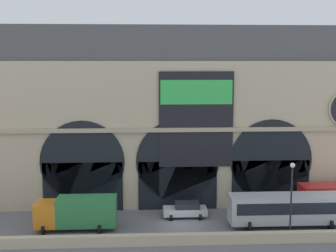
{
  "coord_description": "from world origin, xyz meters",
  "views": [
    {
      "loc": [
        -3.45,
        -41.14,
        15.58
      ],
      "look_at": [
        -1.03,
        5.0,
        8.99
      ],
      "focal_mm": 47.95,
      "sensor_mm": 36.0,
      "label": 1
    }
  ],
  "objects": [
    {
      "name": "street_lamp_quayside",
      "position": [
        9.39,
        -3.63,
        4.41
      ],
      "size": [
        0.44,
        0.44,
        6.9
      ],
      "color": "black",
      "rests_on": "ground"
    },
    {
      "name": "quay_parapet_wall",
      "position": [
        0.0,
        -4.43,
        0.47
      ],
      "size": [
        90.0,
        0.7,
        0.94
      ],
      "primitive_type": "cube",
      "color": "#BCAD8C",
      "rests_on": "ground"
    },
    {
      "name": "car_center",
      "position": [
        0.61,
        2.37,
        0.8
      ],
      "size": [
        4.4,
        2.22,
        1.55
      ],
      "color": "#ADB2B7",
      "rests_on": "ground"
    },
    {
      "name": "station_building",
      "position": [
        0.03,
        7.12,
        9.38
      ],
      "size": [
        41.89,
        4.67,
        19.4
      ],
      "color": "#BCAD8C",
      "rests_on": "ground"
    },
    {
      "name": "box_truck_midwest",
      "position": [
        -9.8,
        -0.44,
        1.7
      ],
      "size": [
        7.5,
        2.91,
        3.12
      ],
      "color": "orange",
      "rests_on": "ground"
    },
    {
      "name": "bus_mideast",
      "position": [
        10.0,
        -0.71,
        1.78
      ],
      "size": [
        11.0,
        3.25,
        3.1
      ],
      "color": "#ADB2B7",
      "rests_on": "ground"
    },
    {
      "name": "ground_plane",
      "position": [
        0.0,
        0.0,
        0.0
      ],
      "size": [
        200.0,
        200.0,
        0.0
      ],
      "primitive_type": "plane",
      "color": "slate"
    }
  ]
}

